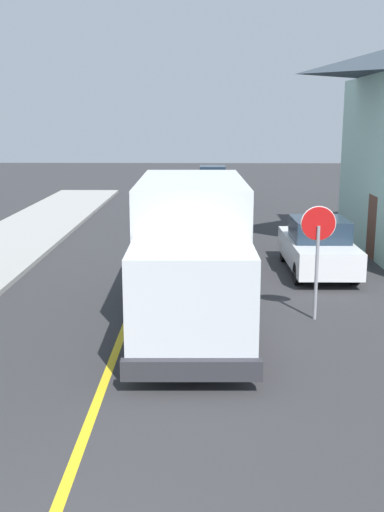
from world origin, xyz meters
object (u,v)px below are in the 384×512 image
(parked_car_near, at_px, (217,236))
(stop_sign, at_px, (318,241))
(box_truck, at_px, (192,246))
(parked_car_mid, at_px, (206,207))
(parked_car_far, at_px, (214,191))
(parked_van_across, at_px, (318,247))
(parked_car_furthest, at_px, (212,180))

(parked_car_near, relative_size, stop_sign, 1.68)
(box_truck, relative_size, parked_car_mid, 1.63)
(parked_car_mid, bearing_deg, parked_car_near, -87.14)
(parked_car_near, relative_size, parked_car_far, 1.00)
(stop_sign, bearing_deg, box_truck, -176.99)
(parked_car_far, relative_size, parked_van_across, 1.01)
(parked_car_near, xyz_separation_m, stop_sign, (2.16, -6.17, 1.06))
(box_truck, relative_size, parked_car_near, 1.62)
(parked_car_far, xyz_separation_m, parked_van_across, (2.87, -14.59, 0.00))
(parked_van_across, bearing_deg, parked_car_furthest, 98.12)
(parked_car_mid, xyz_separation_m, stop_sign, (2.49, -12.86, 1.06))
(box_truck, bearing_deg, parked_car_mid, 88.36)
(parked_car_furthest, xyz_separation_m, stop_sign, (2.03, -24.60, 1.06))
(parked_car_near, xyz_separation_m, parked_van_across, (3.01, -1.75, 0.00))
(parked_van_across, relative_size, stop_sign, 1.67)
(parked_car_near, relative_size, parked_car_furthest, 1.01)
(parked_car_near, xyz_separation_m, parked_car_far, (0.14, 12.84, 0.00))
(parked_van_across, bearing_deg, stop_sign, -100.91)
(parked_car_near, height_order, parked_van_across, same)
(parked_car_near, height_order, parked_car_furthest, same)
(parked_car_near, bearing_deg, parked_car_mid, 92.86)
(parked_car_far, height_order, parked_van_across, same)
(box_truck, xyz_separation_m, parked_car_near, (0.71, 6.32, -0.97))
(parked_car_far, distance_m, parked_car_furthest, 5.59)
(parked_car_far, bearing_deg, parked_car_near, -90.64)
(parked_car_furthest, xyz_separation_m, parked_van_across, (2.88, -20.18, 0.00))
(parked_car_mid, xyz_separation_m, parked_car_furthest, (0.46, 11.74, 0.00))
(parked_car_near, bearing_deg, box_truck, -96.38)
(parked_car_furthest, relative_size, parked_van_across, 1.00)
(box_truck, height_order, stop_sign, box_truck)
(parked_car_furthest, bearing_deg, stop_sign, -85.29)
(stop_sign, bearing_deg, parked_car_near, 109.28)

